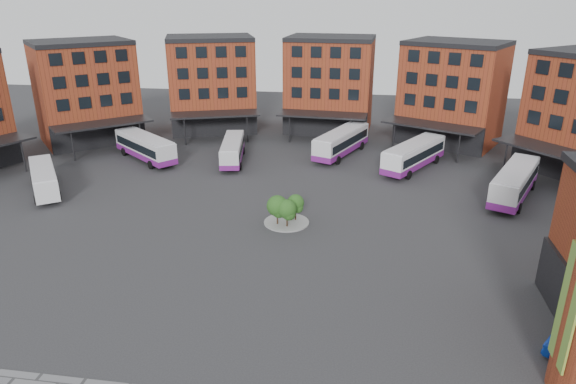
# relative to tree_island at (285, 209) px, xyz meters

# --- Properties ---
(ground) EXTENTS (160.00, 160.00, 0.00)m
(ground) POSITION_rel_tree_island_xyz_m (-1.96, -11.55, -1.70)
(ground) COLOR #28282B
(ground) RESTS_ON ground
(main_building) EXTENTS (94.14, 42.48, 14.60)m
(main_building) POSITION_rel_tree_island_xyz_m (-6.73, 26.70, 5.53)
(main_building) COLOR maroon
(main_building) RESTS_ON ground
(tree_island) EXTENTS (4.40, 4.40, 3.02)m
(tree_island) POSITION_rel_tree_island_xyz_m (0.00, 0.00, 0.00)
(tree_island) COLOR gray
(tree_island) RESTS_ON ground
(bus_a) EXTENTS (7.99, 9.77, 2.93)m
(bus_a) POSITION_rel_tree_island_xyz_m (-27.92, 4.55, 0.04)
(bus_a) COLOR white
(bus_a) RESTS_ON ground
(bus_b) EXTENTS (10.93, 9.69, 3.36)m
(bus_b) POSITION_rel_tree_island_xyz_m (-21.49, 17.34, 0.12)
(bus_b) COLOR silver
(bus_b) RESTS_ON ground
(bus_c) EXTENTS (4.16, 10.83, 2.98)m
(bus_c) POSITION_rel_tree_island_xyz_m (-9.87, 18.35, -0.08)
(bus_c) COLOR silver
(bus_c) RESTS_ON ground
(bus_d) EXTENTS (7.19, 12.37, 3.44)m
(bus_d) POSITION_rel_tree_island_xyz_m (4.10, 23.35, 0.17)
(bus_d) COLOR silver
(bus_d) RESTS_ON ground
(bus_e) EXTENTS (8.60, 11.83, 3.42)m
(bus_e) POSITION_rel_tree_island_xyz_m (13.44, 18.88, 0.15)
(bus_e) COLOR white
(bus_e) RESTS_ON ground
(bus_f) EXTENTS (7.70, 12.31, 3.45)m
(bus_f) POSITION_rel_tree_island_xyz_m (23.39, 10.38, 0.17)
(bus_f) COLOR silver
(bus_f) RESTS_ON ground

